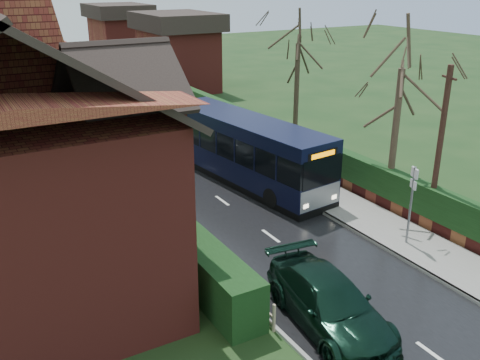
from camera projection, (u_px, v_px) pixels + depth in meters
ground at (301, 259)px, 19.12m from camera, size 140.00×140.00×0.00m
road at (185, 174)px, 27.20m from camera, size 6.00×100.00×0.02m
pavement at (256, 159)px, 29.15m from camera, size 2.50×100.00×0.14m
kerb_right at (237, 163)px, 28.60m from camera, size 0.12×100.00×0.14m
kerb_left at (127, 184)px, 25.77m from camera, size 0.12×100.00×0.10m
front_hedge at (147, 211)px, 21.06m from camera, size 1.20×16.00×1.60m
picket_fence at (165, 215)px, 21.53m from camera, size 0.10×16.00×0.90m
right_wall_hedge at (280, 139)px, 29.53m from camera, size 0.60×50.00×1.80m
brick_house at (1, 144)px, 17.34m from camera, size 9.30×14.60×10.30m
bus at (246, 151)px, 25.78m from camera, size 3.58×10.56×3.14m
car_silver at (127, 167)px, 26.13m from camera, size 2.67×4.49×1.43m
car_green at (329, 303)px, 15.28m from camera, size 2.67×5.28×1.47m
car_distant at (75, 75)px, 49.83m from camera, size 2.99×4.42×1.38m
bus_stop_sign at (412, 195)px, 19.31m from camera, size 0.25×0.46×3.13m
telegraph_pole at (439, 151)px, 20.14m from camera, size 0.31×0.82×6.51m
tree_right_near at (403, 58)px, 21.11m from camera, size 3.98×3.98×8.59m
tree_right_far at (299, 37)px, 31.69m from camera, size 4.20×4.20×8.11m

